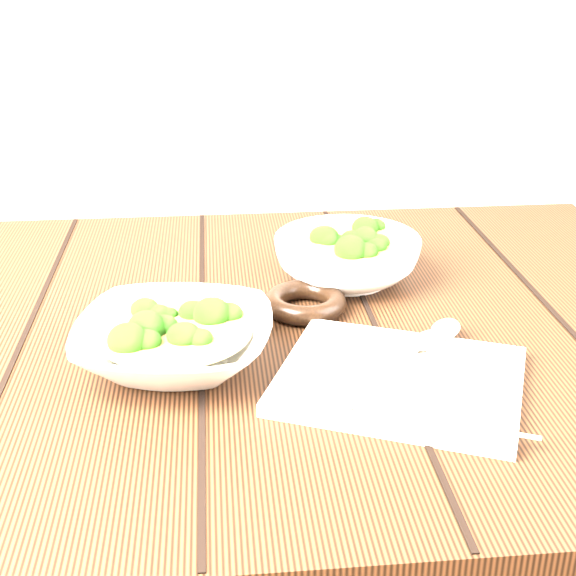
{
  "coord_description": "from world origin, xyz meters",
  "views": [
    {
      "loc": [
        -0.0,
        -0.84,
        1.17
      ],
      "look_at": [
        0.08,
        -0.01,
        0.8
      ],
      "focal_mm": 50.0,
      "sensor_mm": 36.0,
      "label": 1
    }
  ],
  "objects_px": {
    "table": "(223,412)",
    "napkin": "(400,380)",
    "soup_bowl_back": "(347,257)",
    "trivet": "(305,302)",
    "soup_bowl_front": "(175,340)"
  },
  "relations": [
    {
      "from": "trivet",
      "to": "soup_bowl_front",
      "type": "bearing_deg",
      "value": -143.19
    },
    {
      "from": "table",
      "to": "napkin",
      "type": "xyz_separation_m",
      "value": [
        0.18,
        -0.16,
        0.13
      ]
    },
    {
      "from": "table",
      "to": "soup_bowl_back",
      "type": "distance_m",
      "value": 0.25
    },
    {
      "from": "soup_bowl_back",
      "to": "napkin",
      "type": "height_order",
      "value": "soup_bowl_back"
    },
    {
      "from": "soup_bowl_back",
      "to": "trivet",
      "type": "distance_m",
      "value": 0.11
    },
    {
      "from": "soup_bowl_front",
      "to": "soup_bowl_back",
      "type": "bearing_deg",
      "value": 43.13
    },
    {
      "from": "soup_bowl_front",
      "to": "soup_bowl_back",
      "type": "distance_m",
      "value": 0.3
    },
    {
      "from": "table",
      "to": "soup_bowl_front",
      "type": "height_order",
      "value": "soup_bowl_front"
    },
    {
      "from": "table",
      "to": "trivet",
      "type": "bearing_deg",
      "value": 13.8
    },
    {
      "from": "trivet",
      "to": "soup_bowl_back",
      "type": "bearing_deg",
      "value": 53.89
    },
    {
      "from": "table",
      "to": "soup_bowl_back",
      "type": "height_order",
      "value": "soup_bowl_back"
    },
    {
      "from": "soup_bowl_back",
      "to": "trivet",
      "type": "height_order",
      "value": "soup_bowl_back"
    },
    {
      "from": "table",
      "to": "napkin",
      "type": "distance_m",
      "value": 0.27
    },
    {
      "from": "soup_bowl_front",
      "to": "table",
      "type": "bearing_deg",
      "value": 61.48
    },
    {
      "from": "soup_bowl_back",
      "to": "napkin",
      "type": "relative_size",
      "value": 0.87
    }
  ]
}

